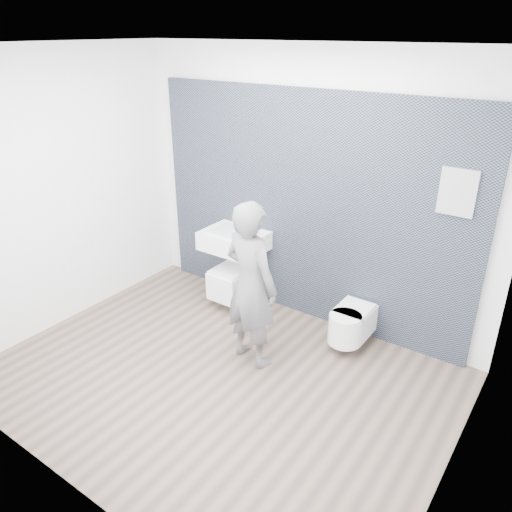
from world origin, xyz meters
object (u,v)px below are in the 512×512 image
Objects in this scene: washbasin at (234,240)px; toilet_rounded at (350,324)px; visitor at (251,285)px; toilet_square at (234,279)px.

washbasin reaches higher than toilet_rounded.
washbasin is 1.19× the size of toilet_rounded.
visitor is at bearing -44.49° from washbasin.
visitor reaches higher than toilet_rounded.
toilet_square is 1.19m from visitor.
washbasin is at bearing -35.22° from visitor.
washbasin is at bearing 178.77° from toilet_rounded.
toilet_square reaches higher than toilet_rounded.
toilet_square is 1.25× the size of toilet_rounded.
toilet_rounded is (1.45, -0.03, -0.53)m from washbasin.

